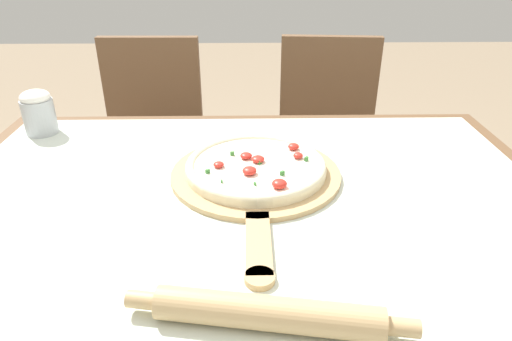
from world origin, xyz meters
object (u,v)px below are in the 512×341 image
(pizza_peel, at_px, (256,178))
(rolling_pin, at_px, (268,313))
(chair_right, at_px, (327,138))
(chair_left, at_px, (153,139))
(pizza, at_px, (256,166))
(flour_cup, at_px, (38,112))

(pizza_peel, bearing_deg, rolling_pin, -88.74)
(chair_right, bearing_deg, chair_left, -175.15)
(pizza_peel, height_order, pizza, pizza)
(pizza_peel, xyz_separation_m, chair_right, (0.29, 0.76, -0.24))
(chair_right, bearing_deg, rolling_pin, -98.65)
(chair_right, bearing_deg, pizza, -106.69)
(rolling_pin, distance_m, chair_left, 1.28)
(pizza, xyz_separation_m, chair_left, (-0.39, 0.75, -0.26))
(chair_left, bearing_deg, chair_right, 0.90)
(chair_left, xyz_separation_m, chair_right, (0.69, -0.00, 0.00))
(pizza, height_order, chair_left, chair_left)
(rolling_pin, relative_size, flour_cup, 3.35)
(rolling_pin, xyz_separation_m, flour_cup, (-0.59, 0.70, 0.04))
(chair_left, bearing_deg, rolling_pin, -70.32)
(rolling_pin, bearing_deg, chair_right, 76.47)
(chair_right, height_order, flour_cup, chair_right)
(chair_right, bearing_deg, flour_cup, -146.10)
(pizza_peel, bearing_deg, flour_cup, 154.39)
(pizza, height_order, rolling_pin, same)
(rolling_pin, distance_m, chair_right, 1.25)
(chair_left, distance_m, chair_right, 0.69)
(pizza, bearing_deg, flour_cup, 155.93)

